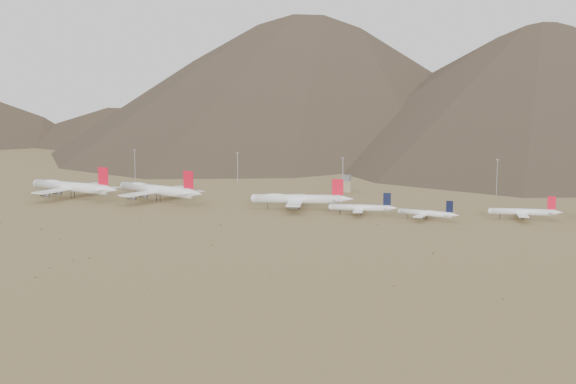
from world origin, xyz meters
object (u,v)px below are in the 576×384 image
(widebody_centre, at_px, (157,190))
(narrowbody_b, at_px, (427,213))
(widebody_east, at_px, (298,199))
(control_tower, at_px, (346,184))
(widebody_west, at_px, (71,187))
(narrowbody_a, at_px, (362,208))

(widebody_centre, relative_size, narrowbody_b, 1.97)
(widebody_east, height_order, control_tower, widebody_east)
(widebody_west, xyz_separation_m, widebody_east, (162.41, 3.69, -1.22))
(widebody_centre, xyz_separation_m, narrowbody_b, (182.83, -15.52, -3.71))
(widebody_east, height_order, narrowbody_b, widebody_east)
(narrowbody_a, height_order, control_tower, narrowbody_a)
(widebody_west, xyz_separation_m, control_tower, (171.86, 89.66, -2.61))
(widebody_west, height_order, control_tower, widebody_west)
(widebody_west, height_order, widebody_east, widebody_west)
(narrowbody_b, bearing_deg, widebody_west, -171.63)
(narrowbody_a, bearing_deg, narrowbody_b, -16.31)
(narrowbody_b, height_order, control_tower, narrowbody_b)
(widebody_centre, bearing_deg, control_tower, 55.02)
(widebody_west, distance_m, narrowbody_b, 245.46)
(widebody_centre, bearing_deg, widebody_east, 16.24)
(narrowbody_a, height_order, narrowbody_b, narrowbody_a)
(widebody_west, relative_size, narrowbody_a, 1.83)
(widebody_east, xyz_separation_m, control_tower, (9.46, 85.97, -1.38))
(control_tower, bearing_deg, widebody_centre, -142.69)
(widebody_centre, height_order, control_tower, widebody_centre)
(widebody_east, bearing_deg, narrowbody_b, -22.19)
(widebody_centre, bearing_deg, narrowbody_b, 12.86)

